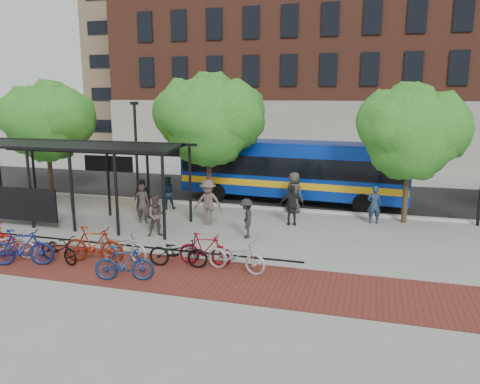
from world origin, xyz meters
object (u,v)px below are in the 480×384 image
(pedestrian_0, at_px, (142,194))
(pedestrian_3, at_px, (208,202))
(pedestrian_8, at_px, (157,216))
(pedestrian_7, at_px, (374,205))
(pedestrian_2, at_px, (167,193))
(bike_5, at_px, (94,245))
(tree_a, at_px, (48,119))
(pedestrian_4, at_px, (292,205))
(bike_7, at_px, (124,263))
(tree_b, at_px, (211,117))
(bike_8, at_px, (178,252))
(bike_2, at_px, (9,245))
(pedestrian_1, at_px, (142,203))
(bike_6, at_px, (123,245))
(pedestrian_9, at_px, (246,218))
(bus, at_px, (293,168))
(tree_c, at_px, (413,129))
(bus_shelter, at_px, (66,153))
(bike_3, at_px, (22,247))
(bike_4, at_px, (59,249))
(bike_9, at_px, (205,249))
(lamp_post_left, at_px, (136,150))
(bike_10, at_px, (236,255))
(pedestrian_6, at_px, (294,193))

(pedestrian_0, bearing_deg, pedestrian_3, -62.12)
(pedestrian_0, xyz_separation_m, pedestrian_8, (2.61, -3.77, 0.05))
(pedestrian_7, bearing_deg, pedestrian_2, -13.13)
(bike_5, height_order, pedestrian_0, pedestrian_0)
(tree_a, xyz_separation_m, pedestrian_4, (13.22, -1.73, -3.37))
(bike_7, height_order, pedestrian_8, pedestrian_8)
(tree_b, distance_m, bike_8, 8.83)
(pedestrian_0, xyz_separation_m, pedestrian_7, (10.79, 0.53, 0.06))
(bike_2, distance_m, pedestrian_1, 5.81)
(bike_6, xyz_separation_m, pedestrian_4, (4.70, 5.95, 0.33))
(bike_5, relative_size, pedestrian_9, 1.31)
(bus, relative_size, pedestrian_7, 7.10)
(tree_b, height_order, pedestrian_1, tree_b)
(bike_5, bearing_deg, tree_c, -59.44)
(bus_shelter, bearing_deg, bus, 36.21)
(bike_3, distance_m, bike_4, 1.12)
(bike_9, distance_m, pedestrian_4, 5.91)
(tree_c, distance_m, bike_5, 13.54)
(bike_6, xyz_separation_m, pedestrian_7, (8.09, 7.12, 0.28))
(pedestrian_1, height_order, pedestrian_4, pedestrian_1)
(tree_b, height_order, bike_6, tree_b)
(bike_7, bearing_deg, bike_4, 60.11)
(lamp_post_left, height_order, bike_6, lamp_post_left)
(tree_c, relative_size, pedestrian_9, 3.80)
(tree_a, xyz_separation_m, bike_10, (12.48, -7.61, -3.71))
(bus, relative_size, bike_6, 5.69)
(bike_5, bearing_deg, bike_2, 91.74)
(bike_2, bearing_deg, tree_c, -72.68)
(bike_6, distance_m, bike_10, 3.95)
(tree_a, bearing_deg, bus_shelter, -45.40)
(bike_10, bearing_deg, pedestrian_2, 49.20)
(pedestrian_7, height_order, pedestrian_9, pedestrian_7)
(bike_3, bearing_deg, pedestrian_0, -19.21)
(bike_3, relative_size, pedestrian_6, 1.06)
(bus_shelter, relative_size, pedestrian_1, 6.03)
(bike_5, bearing_deg, lamp_post_left, 10.87)
(pedestrian_9, bearing_deg, pedestrian_7, 110.14)
(bike_4, relative_size, pedestrian_8, 1.07)
(tree_c, distance_m, bike_2, 16.19)
(tree_a, distance_m, pedestrian_3, 10.70)
(bike_4, xyz_separation_m, pedestrian_6, (6.39, 8.75, 0.51))
(bike_5, height_order, pedestrian_8, pedestrian_8)
(bike_4, relative_size, bike_6, 0.85)
(bike_10, xyz_separation_m, pedestrian_6, (0.50, 7.93, 0.44))
(bus, bearing_deg, bike_9, -92.24)
(bus, xyz_separation_m, pedestrian_6, (0.46, -2.26, -0.83))
(pedestrian_1, bearing_deg, tree_c, -167.61)
(bike_2, xyz_separation_m, bike_6, (3.78, 0.93, 0.06))
(bike_6, bearing_deg, pedestrian_4, -25.76)
(bus_shelter, relative_size, bike_2, 5.73)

